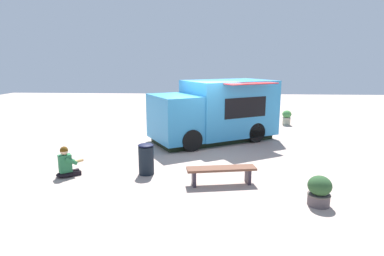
# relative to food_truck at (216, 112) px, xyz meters

# --- Properties ---
(ground_plane) EXTENTS (40.00, 40.00, 0.00)m
(ground_plane) POSITION_rel_food_truck_xyz_m (-0.39, -1.16, -1.14)
(ground_plane) COLOR #B39C8F
(food_truck) EXTENTS (5.29, 4.39, 2.38)m
(food_truck) POSITION_rel_food_truck_xyz_m (0.00, 0.00, 0.00)
(food_truck) COLOR #3492CE
(food_truck) RESTS_ON ground_plane
(person_customer) EXTENTS (0.73, 0.71, 0.85)m
(person_customer) POSITION_rel_food_truck_xyz_m (-4.15, -4.46, -0.81)
(person_customer) COLOR black
(person_customer) RESTS_ON ground_plane
(planter_flowering_near) EXTENTS (0.47, 0.47, 0.73)m
(planter_flowering_near) POSITION_rel_food_truck_xyz_m (-2.97, 3.28, -0.74)
(planter_flowering_near) COLOR gray
(planter_flowering_near) RESTS_ON ground_plane
(planter_flowering_far) EXTENTS (0.52, 0.52, 0.67)m
(planter_flowering_far) POSITION_rel_food_truck_xyz_m (2.22, -5.91, -0.80)
(planter_flowering_far) COLOR #574C4F
(planter_flowering_far) RESTS_ON ground_plane
(planter_flowering_side) EXTENTS (0.45, 0.45, 0.73)m
(planter_flowering_side) POSITION_rel_food_truck_xyz_m (3.57, 3.38, -0.74)
(planter_flowering_side) COLOR #A29F83
(planter_flowering_side) RESTS_ON ground_plane
(plaza_bench) EXTENTS (1.82, 0.71, 0.45)m
(plaza_bench) POSITION_rel_food_truck_xyz_m (0.10, -4.80, -0.79)
(plaza_bench) COLOR brown
(plaza_bench) RESTS_ON ground_plane
(trash_bin) EXTENTS (0.43, 0.43, 0.88)m
(trash_bin) POSITION_rel_food_truck_xyz_m (-1.98, -4.16, -0.69)
(trash_bin) COLOR black
(trash_bin) RESTS_ON ground_plane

